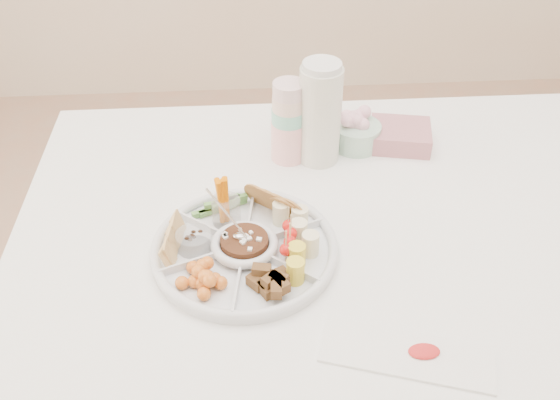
{
  "coord_description": "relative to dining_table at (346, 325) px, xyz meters",
  "views": [
    {
      "loc": [
        -0.25,
        -1.06,
        1.66
      ],
      "look_at": [
        -0.18,
        -0.01,
        0.82
      ],
      "focal_mm": 40.0,
      "sensor_mm": 36.0,
      "label": 1
    }
  ],
  "objects": [
    {
      "name": "banana_tomato",
      "position": [
        -0.13,
        -0.13,
        0.44
      ],
      "size": [
        0.15,
        0.15,
        0.1
      ],
      "primitive_type": null,
      "rotation": [
        0.0,
        0.0,
        0.38
      ],
      "color": "#D6BF6A",
      "rests_on": "party_tray"
    },
    {
      "name": "dining_table",
      "position": [
        0.0,
        0.0,
        0.0
      ],
      "size": [
        1.52,
        1.02,
        0.76
      ],
      "primitive_type": "cube",
      "color": "white",
      "rests_on": "floor"
    },
    {
      "name": "thermos",
      "position": [
        -0.06,
        0.23,
        0.51
      ],
      "size": [
        0.1,
        0.1,
        0.27
      ],
      "primitive_type": "cylinder",
      "rotation": [
        0.0,
        0.0,
        0.01
      ],
      "color": "silver",
      "rests_on": "dining_table"
    },
    {
      "name": "carrot_cucumber",
      "position": [
        -0.3,
        0.01,
        0.44
      ],
      "size": [
        0.16,
        0.16,
        0.11
      ],
      "primitive_type": null,
      "rotation": [
        0.0,
        0.0,
        0.38
      ],
      "color": "orange",
      "rests_on": "party_tray"
    },
    {
      "name": "party_tray",
      "position": [
        -0.26,
        -0.11,
        0.4
      ],
      "size": [
        0.49,
        0.49,
        0.04
      ],
      "primitive_type": "cylinder",
      "rotation": [
        0.0,
        0.0,
        0.38
      ],
      "color": "silver",
      "rests_on": "dining_table"
    },
    {
      "name": "bean_dip",
      "position": [
        -0.26,
        -0.11,
        0.41
      ],
      "size": [
        0.13,
        0.13,
        0.04
      ],
      "primitive_type": "cylinder",
      "rotation": [
        0.0,
        0.0,
        0.38
      ],
      "color": "#3C240F",
      "rests_on": "party_tray"
    },
    {
      "name": "cherries",
      "position": [
        -0.34,
        -0.21,
        0.42
      ],
      "size": [
        0.16,
        0.16,
        0.05
      ],
      "primitive_type": null,
      "rotation": [
        0.0,
        0.0,
        0.38
      ],
      "color": "orange",
      "rests_on": "party_tray"
    },
    {
      "name": "granola_chunks",
      "position": [
        -0.21,
        -0.23,
        0.42
      ],
      "size": [
        0.12,
        0.12,
        0.04
      ],
      "primitive_type": null,
      "rotation": [
        0.0,
        0.0,
        0.38
      ],
      "color": "brown",
      "rests_on": "party_tray"
    },
    {
      "name": "pita_raisins",
      "position": [
        -0.38,
        -0.09,
        0.42
      ],
      "size": [
        0.13,
        0.13,
        0.06
      ],
      "primitive_type": null,
      "rotation": [
        0.0,
        0.0,
        0.38
      ],
      "color": "tan",
      "rests_on": "party_tray"
    },
    {
      "name": "placemat",
      "position": [
        0.02,
        -0.39,
        0.38
      ],
      "size": [
        0.32,
        0.19,
        0.01
      ],
      "primitive_type": "cube",
      "rotation": [
        0.0,
        0.0,
        -0.3
      ],
      "color": "white",
      "rests_on": "dining_table"
    },
    {
      "name": "tortillas",
      "position": [
        -0.17,
        -0.01,
        0.42
      ],
      "size": [
        0.12,
        0.12,
        0.06
      ],
      "primitive_type": null,
      "rotation": [
        0.0,
        0.0,
        0.38
      ],
      "color": "olive",
      "rests_on": "party_tray"
    },
    {
      "name": "cup_stack",
      "position": [
        -0.14,
        0.24,
        0.5
      ],
      "size": [
        0.11,
        0.11,
        0.24
      ],
      "primitive_type": "cylinder",
      "rotation": [
        0.0,
        0.0,
        -0.26
      ],
      "color": "silver",
      "rests_on": "dining_table"
    },
    {
      "name": "flower_bowl",
      "position": [
        0.04,
        0.28,
        0.43
      ],
      "size": [
        0.15,
        0.15,
        0.09
      ],
      "primitive_type": "cylinder",
      "rotation": [
        0.0,
        0.0,
        -0.26
      ],
      "color": "#B0C4BB",
      "rests_on": "dining_table"
    },
    {
      "name": "napkin_stack",
      "position": [
        0.16,
        0.28,
        0.4
      ],
      "size": [
        0.17,
        0.16,
        0.05
      ],
      "primitive_type": "cube",
      "rotation": [
        0.0,
        0.0,
        -0.2
      ],
      "color": "#B47077",
      "rests_on": "dining_table"
    }
  ]
}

